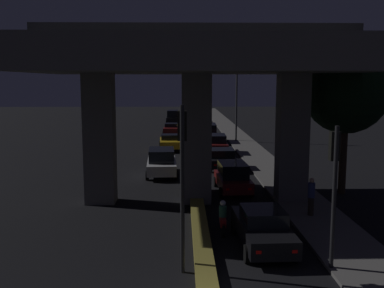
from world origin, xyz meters
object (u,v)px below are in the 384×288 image
at_px(traffic_light_right_of_median, 334,173).
at_px(pedestrian_on_sidewalk, 311,196).
at_px(car_dark_red_second, 233,177).
at_px(motorcycle_red_filtering_near, 223,218).
at_px(car_white_lead_oncoming, 162,162).
at_px(car_black_lead, 262,227).
at_px(traffic_light_left_of_median, 182,160).
at_px(car_dark_green_fifth, 208,133).
at_px(car_dark_red_third_oncoming, 171,129).
at_px(car_black_third, 221,159).
at_px(street_lamp, 234,92).
at_px(car_black_fourth_oncoming, 173,117).
at_px(car_taxi_yellow_second_oncoming, 170,142).
at_px(car_dark_red_fourth, 216,144).

xyz_separation_m(traffic_light_right_of_median, pedestrian_on_sidewalk, (0.99, 5.73, -2.29)).
bearing_deg(car_dark_red_second, traffic_light_right_of_median, -171.76).
bearing_deg(motorcycle_red_filtering_near, car_white_lead_oncoming, 16.78).
xyz_separation_m(car_black_lead, pedestrian_on_sidewalk, (2.88, 3.60, 0.26)).
xyz_separation_m(traffic_light_left_of_median, traffic_light_right_of_median, (4.92, 0.01, -0.43)).
bearing_deg(motorcycle_red_filtering_near, car_dark_red_second, -8.01).
relative_size(car_dark_green_fifth, car_dark_red_third_oncoming, 1.08).
bearing_deg(car_white_lead_oncoming, traffic_light_left_of_median, 2.61).
bearing_deg(car_black_third, car_black_lead, 178.66).
bearing_deg(street_lamp, car_black_fourth_oncoming, 108.45).
bearing_deg(traffic_light_right_of_median, car_white_lead_oncoming, 112.34).
height_order(car_black_third, car_dark_green_fifth, car_dark_green_fifth).
height_order(street_lamp, car_black_fourth_oncoming, street_lamp).
bearing_deg(car_black_lead, car_taxi_yellow_second_oncoming, 7.67).
bearing_deg(car_black_third, car_dark_red_third_oncoming, 8.79).
distance_m(traffic_light_right_of_median, pedestrian_on_sidewalk, 6.25).
xyz_separation_m(car_black_lead, car_black_third, (-0.21, 15.37, -0.01)).
height_order(street_lamp, car_black_third, street_lamp).
height_order(car_black_third, car_taxi_yellow_second_oncoming, car_black_third).
bearing_deg(car_dark_green_fifth, street_lamp, -74.27).
height_order(car_dark_red_fourth, motorcycle_red_filtering_near, car_dark_red_fourth).
height_order(car_dark_red_second, motorcycle_red_filtering_near, car_dark_red_second).
bearing_deg(car_black_third, car_dark_red_fourth, -3.13).
height_order(car_dark_red_second, car_taxi_yellow_second_oncoming, car_dark_red_second).
xyz_separation_m(traffic_light_left_of_median, motorcycle_red_filtering_near, (1.68, 3.88, -3.16)).
relative_size(traffic_light_right_of_median, car_dark_green_fifth, 1.07).
height_order(traffic_light_left_of_median, car_black_fourth_oncoming, traffic_light_left_of_median).
bearing_deg(pedestrian_on_sidewalk, car_dark_red_second, 121.39).
bearing_deg(pedestrian_on_sidewalk, car_white_lead_oncoming, 127.19).
height_order(traffic_light_left_of_median, street_lamp, street_lamp).
bearing_deg(car_white_lead_oncoming, car_black_lead, 15.93).
xyz_separation_m(car_dark_red_fourth, pedestrian_on_sidewalk, (2.98, -18.40, 0.14)).
bearing_deg(car_dark_red_fourth, car_black_fourth_oncoming, 9.31).
distance_m(car_dark_red_fourth, car_dark_red_third_oncoming, 15.17).
xyz_separation_m(car_dark_red_second, car_taxi_yellow_second_oncoming, (-3.95, 15.79, -0.12)).
bearing_deg(car_black_third, traffic_light_right_of_median, -175.26).
xyz_separation_m(traffic_light_left_of_median, car_taxi_yellow_second_oncoming, (-1.09, 26.51, -3.00)).
bearing_deg(car_white_lead_oncoming, traffic_light_right_of_median, 19.82).
xyz_separation_m(car_dark_red_second, car_dark_red_third_oncoming, (-4.14, 27.99, -0.17)).
xyz_separation_m(car_black_fourth_oncoming, motorcycle_red_filtering_near, (3.03, -48.29, -0.47)).
xyz_separation_m(car_black_lead, car_dark_red_third_oncoming, (-4.30, 36.57, -0.08)).
relative_size(car_taxi_yellow_second_oncoming, car_dark_red_third_oncoming, 0.96).
bearing_deg(motorcycle_red_filtering_near, traffic_light_right_of_median, -138.26).
relative_size(traffic_light_right_of_median, car_dark_red_fourth, 1.15).
relative_size(traffic_light_left_of_median, traffic_light_right_of_median, 1.14).
relative_size(car_black_third, car_taxi_yellow_second_oncoming, 1.00).
bearing_deg(car_dark_red_second, motorcycle_red_filtering_near, 167.53).
height_order(car_white_lead_oncoming, car_taxi_yellow_second_oncoming, car_white_lead_oncoming).
bearing_deg(car_taxi_yellow_second_oncoming, car_white_lead_oncoming, -4.06).
height_order(traffic_light_right_of_median, car_black_fourth_oncoming, traffic_light_right_of_median).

